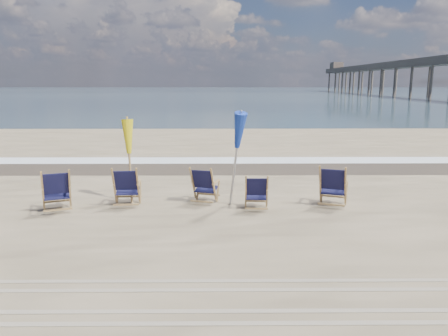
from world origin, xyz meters
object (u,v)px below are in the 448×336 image
Objects in this scene: beach_chair_3 at (267,193)px; umbrella_blue at (235,131)px; beach_chair_4 at (345,187)px; fishing_pier at (426,73)px; beach_chair_0 at (70,190)px; beach_chair_2 at (213,186)px; umbrella_yellow at (129,141)px; beach_chair_1 at (138,187)px.

beach_chair_3 is 1.63m from umbrella_blue.
beach_chair_4 is 80.50m from fishing_pier.
beach_chair_0 is 1.09× the size of beach_chair_2.
beach_chair_2 is at bearing -8.52° from umbrella_yellow.
beach_chair_0 reaches higher than beach_chair_1.
umbrella_yellow reaches higher than beach_chair_3.
umbrella_yellow reaches higher than beach_chair_0.
beach_chair_2 is at bearing 167.32° from beach_chair_0.
umbrella_blue is (-0.75, 0.32, 1.41)m from beach_chair_3.
umbrella_yellow is 82.30m from fishing_pier.
umbrella_yellow is at bearing 8.14° from beach_chair_2.
umbrella_yellow is at bearing -64.11° from beach_chair_1.
beach_chair_4 is (6.50, 0.17, 0.00)m from beach_chair_0.
fishing_pier reaches higher than umbrella_yellow.
umbrella_blue is (3.86, 0.30, 1.33)m from beach_chair_0.
beach_chair_1 is 4.98m from beach_chair_4.
beach_chair_3 is 0.43× the size of umbrella_yellow.
beach_chair_3 is 0.01× the size of fishing_pier.
beach_chair_4 is 0.01× the size of fishing_pier.
beach_chair_0 is 3.38m from beach_chair_2.
beach_chair_3 is 0.37× the size of umbrella_blue.
beach_chair_2 is (1.82, 0.18, -0.03)m from beach_chair_1.
beach_chair_2 is at bearing -178.10° from beach_chair_1.
beach_chair_4 is at bearing -2.76° from umbrella_blue.
umbrella_blue is (-2.63, 0.13, 1.32)m from beach_chair_4.
umbrella_yellow is at bearing 168.36° from umbrella_blue.
beach_chair_3 is 3.65m from umbrella_yellow.
beach_chair_1 is (1.52, 0.34, -0.02)m from beach_chair_0.
beach_chair_0 is 1.03× the size of beach_chair_1.
beach_chair_1 is 0.49× the size of umbrella_yellow.
fishing_pier reaches higher than beach_chair_4.
umbrella_blue reaches higher than beach_chair_4.
beach_chair_2 is (3.34, 0.52, -0.04)m from beach_chair_0.
beach_chair_1 is at bearing 171.14° from beach_chair_0.
beach_chair_0 is at bearing -145.97° from umbrella_yellow.
beach_chair_4 is (4.97, -0.17, 0.02)m from beach_chair_1.
beach_chair_2 is at bearing -20.08° from beach_chair_3.
beach_chair_4 is 0.44× the size of umbrella_blue.
umbrella_yellow is (-5.25, 0.67, 1.03)m from beach_chair_4.
beach_chair_2 is 0.46× the size of umbrella_yellow.
beach_chair_0 is 4.10m from umbrella_blue.
umbrella_blue is (0.52, -0.23, 1.37)m from beach_chair_2.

